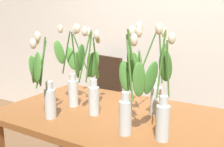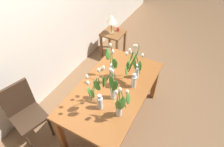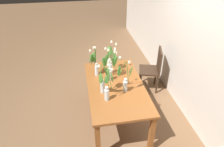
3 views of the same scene
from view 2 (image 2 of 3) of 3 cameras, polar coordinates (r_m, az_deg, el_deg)
ground_plane at (r=3.16m, az=0.32°, el=-13.30°), size 18.00×18.00×0.00m
room_wall_rear at (r=2.94m, az=-23.55°, el=13.57°), size 9.00×0.10×2.70m
dining_table at (r=2.65m, az=0.38°, el=-5.45°), size 1.60×0.90×0.74m
tulip_vase_0 at (r=2.20m, az=-4.49°, el=-6.85°), size 0.27×0.17×0.56m
tulip_vase_1 at (r=2.45m, az=6.10°, el=0.18°), size 0.22×0.20×0.58m
tulip_vase_2 at (r=2.59m, az=-0.10°, el=1.96°), size 0.18×0.24×0.56m
tulip_vase_3 at (r=2.61m, az=7.14°, el=1.85°), size 0.15×0.14×0.58m
tulip_vase_4 at (r=2.12m, az=2.48°, el=-9.59°), size 0.16×0.16×0.52m
tulip_vase_5 at (r=2.27m, az=-0.38°, el=-3.91°), size 0.15×0.26×0.57m
dining_chair at (r=2.85m, az=-24.68°, el=-10.08°), size 0.49×0.49×0.93m
side_table at (r=4.13m, az=0.36°, el=10.80°), size 0.44×0.44×0.55m
table_lamp at (r=3.90m, az=-0.18°, el=15.88°), size 0.22×0.22×0.40m
pillar_candle at (r=4.11m, az=1.80°, el=13.07°), size 0.06×0.06×0.07m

